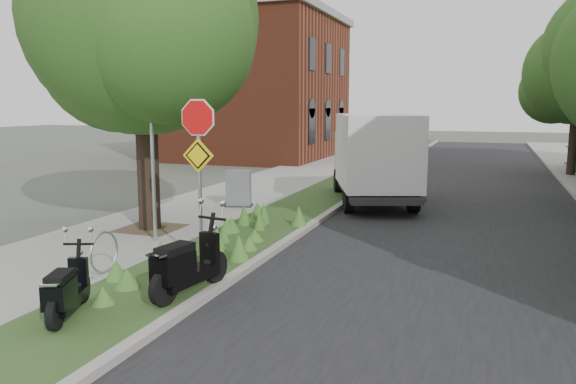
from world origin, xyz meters
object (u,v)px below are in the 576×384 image
(scooter_far, at_px, (65,296))
(utility_cabinet, at_px, (239,189))
(scooter_near, at_px, (183,271))
(box_truck, at_px, (374,155))
(sign_assembly, at_px, (198,147))

(scooter_far, relative_size, utility_cabinet, 1.36)
(scooter_near, bearing_deg, scooter_far, -127.69)
(scooter_near, relative_size, box_truck, 0.32)
(sign_assembly, bearing_deg, scooter_far, -97.16)
(sign_assembly, relative_size, utility_cabinet, 3.04)
(scooter_near, relative_size, utility_cabinet, 1.72)
(scooter_far, height_order, utility_cabinet, utility_cabinet)
(scooter_near, distance_m, utility_cabinet, 7.95)
(scooter_near, xyz_separation_m, box_truck, (1.04, 9.88, 1.02))
(scooter_far, distance_m, utility_cabinet, 9.04)
(scooter_near, bearing_deg, sign_assembly, 110.23)
(scooter_near, xyz_separation_m, utility_cabinet, (-2.52, 7.54, 0.09))
(scooter_near, xyz_separation_m, scooter_far, (-1.07, -1.38, -0.07))
(scooter_near, bearing_deg, box_truck, 83.98)
(sign_assembly, distance_m, scooter_near, 2.63)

